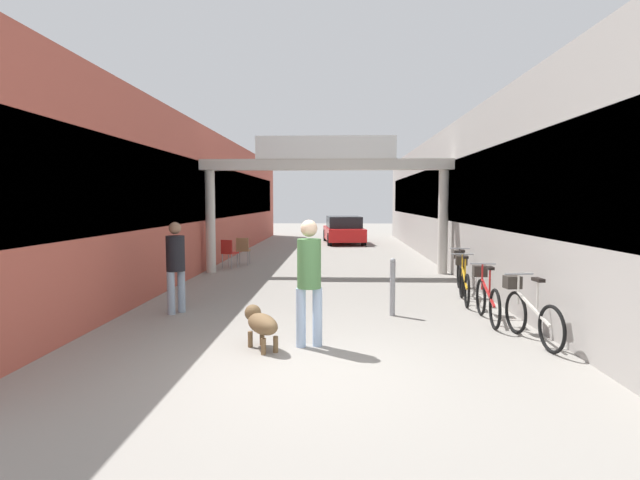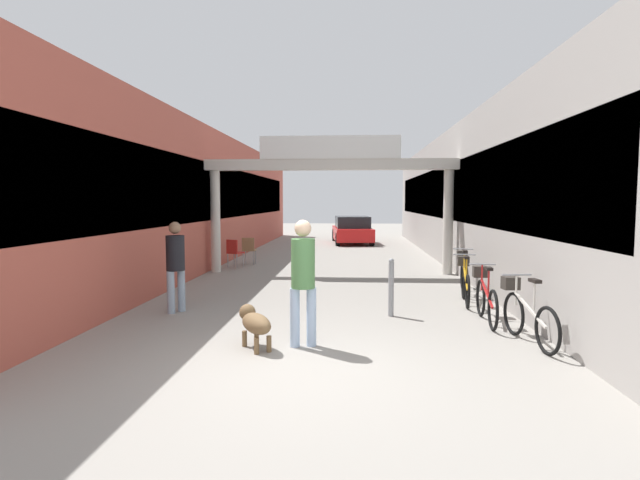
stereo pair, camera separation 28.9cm
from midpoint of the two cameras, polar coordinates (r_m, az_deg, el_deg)
The scene contains 15 objects.
ground_plane at distance 6.46m, azimuth -1.06°, elevation -14.35°, with size 80.00×80.00×0.00m, color gray.
storefront_left at distance 17.99m, azimuth -14.41°, elevation 4.56°, with size 3.00×26.00×4.30m.
storefront_right at distance 17.69m, azimuth 18.85°, elevation 4.47°, with size 3.00×26.00×4.30m.
arcade_sign_gateway at distance 14.31m, azimuth 1.74°, elevation 7.11°, with size 7.40×0.47×3.91m.
pedestrian_with_dog at distance 7.10m, azimuth -0.78°, elevation -3.88°, with size 0.41×0.41×1.82m.
pedestrian_companion at distance 9.63m, azimuth -15.36°, elevation -2.31°, with size 0.47×0.47×1.70m.
dog_on_leash at distance 7.19m, azimuth -6.34°, elevation -9.35°, with size 0.68×0.81×0.59m.
bicycle_silver_nearest at distance 8.08m, azimuth 23.45°, elevation -7.67°, with size 0.46×1.68×0.98m.
bicycle_red_second at distance 9.17m, azimuth 19.24°, elevation -6.13°, with size 0.46×1.69×0.98m.
bicycle_orange_third at distance 10.75m, azimuth 17.00°, elevation -4.54°, with size 0.46×1.68×0.98m.
bicycle_black_farthest at distance 12.00m, azimuth 16.77°, elevation -3.60°, with size 0.46×1.68×0.98m.
bollard_post_metal at distance 9.16m, azimuth 9.03°, elevation -5.31°, with size 0.10×0.10×1.06m.
cafe_chair_red_nearer at distance 15.70m, azimuth -9.29°, elevation -1.22°, with size 0.52×0.52×0.89m.
cafe_chair_wood_farther at distance 16.44m, azimuth -7.64°, elevation -0.94°, with size 0.41×0.41×0.89m.
parked_car_red at distance 24.61m, azimuth 4.03°, elevation 1.12°, with size 2.12×4.15×1.33m.
Camera 2 is at (0.67, -6.09, 2.09)m, focal length 28.00 mm.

